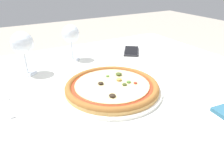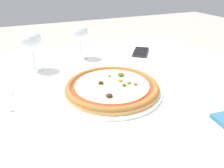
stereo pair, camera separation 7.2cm
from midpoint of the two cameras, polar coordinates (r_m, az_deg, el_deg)
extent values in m
cube|color=brown|center=(0.80, 6.95, -1.62)|extent=(1.01, 0.98, 0.04)
cube|color=silver|center=(0.79, 7.04, -0.29)|extent=(1.11, 1.08, 0.01)
cylinder|color=brown|center=(1.28, -22.57, -11.53)|extent=(0.06, 0.06, 0.71)
cylinder|color=brown|center=(1.51, 12.87, -3.61)|extent=(0.06, 0.06, 0.71)
cylinder|color=white|center=(0.73, 2.82, -1.81)|extent=(0.33, 0.33, 0.01)
cylinder|color=tan|center=(0.73, 2.84, -1.05)|extent=(0.31, 0.31, 0.01)
torus|color=#935B28|center=(0.72, 2.85, -0.64)|extent=(0.31, 0.31, 0.02)
cylinder|color=#BC381E|center=(0.72, 2.85, -0.53)|extent=(0.27, 0.27, 0.00)
cylinder|color=beige|center=(0.72, 2.86, -0.25)|extent=(0.25, 0.25, 0.00)
ellipsoid|color=#4C7A33|center=(0.73, 7.30, 0.28)|extent=(0.01, 0.01, 0.01)
ellipsoid|color=#2D2319|center=(0.72, -0.08, 0.29)|extent=(0.02, 0.02, 0.01)
ellipsoid|color=#4C7A33|center=(0.77, 2.03, 2.09)|extent=(0.01, 0.01, 0.01)
ellipsoid|color=#A83323|center=(0.72, 9.02, -0.08)|extent=(0.01, 0.01, 0.01)
ellipsoid|color=#425123|center=(0.78, 4.98, 2.46)|extent=(0.02, 0.02, 0.01)
ellipsoid|color=#425123|center=(0.71, 6.10, -0.29)|extent=(0.02, 0.02, 0.01)
ellipsoid|color=#2D2319|center=(0.65, 2.46, -3.08)|extent=(0.02, 0.02, 0.01)
ellipsoid|color=#BC9342|center=(0.74, 4.88, 1.04)|extent=(0.02, 0.02, 0.01)
cube|color=silver|center=(0.73, -22.43, -4.51)|extent=(0.02, 0.11, 0.00)
cube|color=silver|center=(0.78, -22.88, -2.35)|extent=(0.02, 0.01, 0.00)
cube|color=silver|center=(0.81, -23.90, -1.59)|extent=(0.01, 0.05, 0.00)
cube|color=silver|center=(0.81, -23.34, -1.48)|extent=(0.01, 0.05, 0.00)
cube|color=silver|center=(0.81, -22.79, -1.36)|extent=(0.01, 0.05, 0.00)
cube|color=silver|center=(0.81, -22.23, -1.25)|extent=(0.01, 0.05, 0.00)
cylinder|color=silver|center=(1.04, -6.12, 6.82)|extent=(0.06, 0.06, 0.00)
cylinder|color=silver|center=(1.02, -6.24, 9.16)|extent=(0.01, 0.01, 0.08)
sphere|color=silver|center=(1.00, -6.46, 13.22)|extent=(0.08, 0.08, 0.08)
cylinder|color=silver|center=(0.94, -17.33, 3.61)|extent=(0.07, 0.07, 0.00)
cylinder|color=silver|center=(0.93, -17.70, 6.15)|extent=(0.01, 0.01, 0.09)
sphere|color=silver|center=(0.91, -18.40, 10.79)|extent=(0.08, 0.08, 0.08)
cube|color=#232328|center=(1.12, 9.38, 8.22)|extent=(0.14, 0.16, 0.01)
cube|color=black|center=(1.11, 9.40, 8.50)|extent=(0.13, 0.14, 0.00)
camera|label=1|loc=(0.04, -87.14, 1.46)|focal=35.00mm
camera|label=2|loc=(0.04, 92.86, -1.46)|focal=35.00mm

